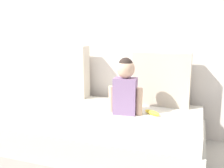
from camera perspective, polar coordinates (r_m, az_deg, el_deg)
ground_plane at (r=2.52m, az=-3.05°, el=-13.96°), size 12.00×12.00×0.00m
back_wall at (r=2.81m, az=1.24°, el=12.93°), size 5.12×0.10×2.31m
couch at (r=2.45m, az=-3.10°, el=-10.00°), size 1.92×0.87×0.38m
throw_pillow_left at (r=2.85m, az=-10.47°, el=2.85°), size 0.52×0.16×0.57m
throw_pillow_right at (r=2.50m, az=11.10°, el=1.10°), size 0.55×0.16×0.52m
toddler at (r=2.19m, az=3.05°, el=-0.45°), size 0.31×0.16×0.50m
banana at (r=2.23m, az=9.06°, el=-6.46°), size 0.17×0.13×0.04m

